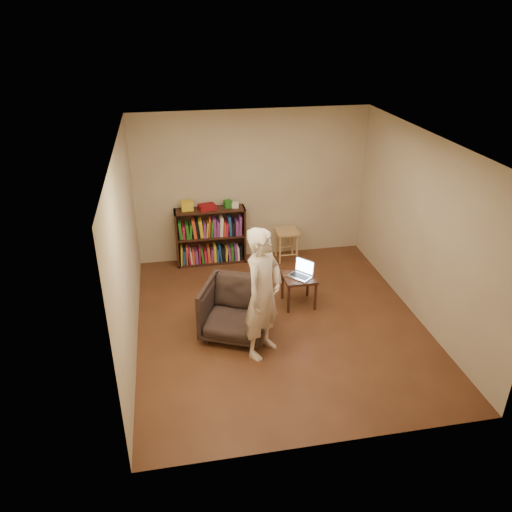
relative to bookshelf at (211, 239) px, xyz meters
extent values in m
plane|color=#4A2818|center=(0.76, -2.09, -0.44)|extent=(4.50, 4.50, 0.00)
plane|color=silver|center=(0.76, -2.09, 2.16)|extent=(4.50, 4.50, 0.00)
plane|color=beige|center=(0.76, 0.16, 0.86)|extent=(4.00, 0.00, 4.00)
plane|color=beige|center=(-1.24, -2.09, 0.86)|extent=(0.00, 4.50, 4.50)
plane|color=beige|center=(2.76, -2.09, 0.86)|extent=(0.00, 4.50, 4.50)
cube|color=black|center=(-0.59, -0.01, 0.06)|extent=(0.03, 0.30, 1.00)
cube|color=black|center=(0.58, -0.01, 0.06)|extent=(0.03, 0.30, 1.00)
cube|color=black|center=(0.00, 0.13, 0.06)|extent=(1.20, 0.02, 1.00)
cube|color=black|center=(0.00, -0.01, -0.42)|extent=(1.20, 0.30, 0.03)
cube|color=black|center=(0.00, -0.01, 0.06)|extent=(1.14, 0.30, 0.03)
cube|color=black|center=(0.00, -0.01, 0.55)|extent=(1.20, 0.30, 0.03)
cube|color=yellow|center=(-0.37, 0.01, 0.64)|extent=(0.20, 0.15, 0.16)
cube|color=maroon|center=(-0.04, -0.03, 0.61)|extent=(0.31, 0.25, 0.09)
cube|color=#22691C|center=(0.32, 0.01, 0.62)|extent=(0.15, 0.15, 0.12)
cube|color=white|center=(0.44, -0.01, 0.60)|extent=(0.13, 0.13, 0.09)
cube|color=tan|center=(1.32, -0.15, 0.10)|extent=(0.39, 0.39, 0.04)
cylinder|color=tan|center=(1.17, -0.30, -0.18)|extent=(0.04, 0.04, 0.52)
cylinder|color=tan|center=(1.48, -0.30, -0.18)|extent=(0.04, 0.04, 0.52)
cylinder|color=tan|center=(1.17, 0.00, -0.18)|extent=(0.04, 0.04, 0.52)
cylinder|color=tan|center=(1.48, 0.00, -0.18)|extent=(0.04, 0.04, 0.52)
imported|color=#2F241F|center=(0.09, -2.23, -0.05)|extent=(1.10, 1.11, 0.77)
cube|color=#311B10|center=(1.15, -1.65, 0.02)|extent=(0.47, 0.47, 0.04)
cylinder|color=#311B10|center=(0.94, -1.85, -0.22)|extent=(0.04, 0.04, 0.44)
cylinder|color=#311B10|center=(1.35, -1.85, -0.22)|extent=(0.04, 0.04, 0.44)
cylinder|color=#311B10|center=(0.94, -1.45, -0.22)|extent=(0.04, 0.04, 0.44)
cylinder|color=#311B10|center=(1.35, -1.45, -0.22)|extent=(0.04, 0.04, 0.44)
cube|color=silver|center=(1.15, -1.67, 0.05)|extent=(0.39, 0.40, 0.02)
cube|color=black|center=(1.15, -1.67, 0.06)|extent=(0.28, 0.29, 0.00)
cube|color=silver|center=(1.24, -1.58, 0.17)|extent=(0.24, 0.27, 0.23)
cube|color=#B6D8FF|center=(1.24, -1.58, 0.17)|extent=(0.21, 0.23, 0.19)
imported|color=beige|center=(0.39, -2.70, 0.44)|extent=(0.75, 0.75, 1.76)
camera|label=1|loc=(-0.67, -7.89, 3.63)|focal=35.00mm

